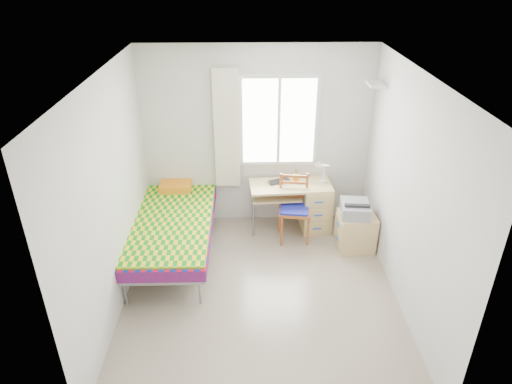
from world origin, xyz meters
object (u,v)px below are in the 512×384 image
bed (174,220)px  desk (311,204)px  cabinet (356,231)px  printer (355,209)px  chair (295,204)px

bed → desk: (1.90, 0.53, -0.08)m
cabinet → printer: printer is taller
bed → chair: bearing=10.5°
bed → desk: size_ratio=1.90×
desk → cabinet: (0.55, -0.53, -0.13)m
bed → chair: bed is taller
bed → cabinet: 2.46m
chair → printer: (0.77, -0.30, 0.09)m
cabinet → bed: bearing=177.3°
cabinet → desk: bearing=133.6°
desk → chair: (-0.26, -0.22, 0.14)m
chair → cabinet: size_ratio=1.81×
desk → cabinet: size_ratio=2.26×
printer → cabinet: bearing=-8.1°
chair → cabinet: 0.91m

